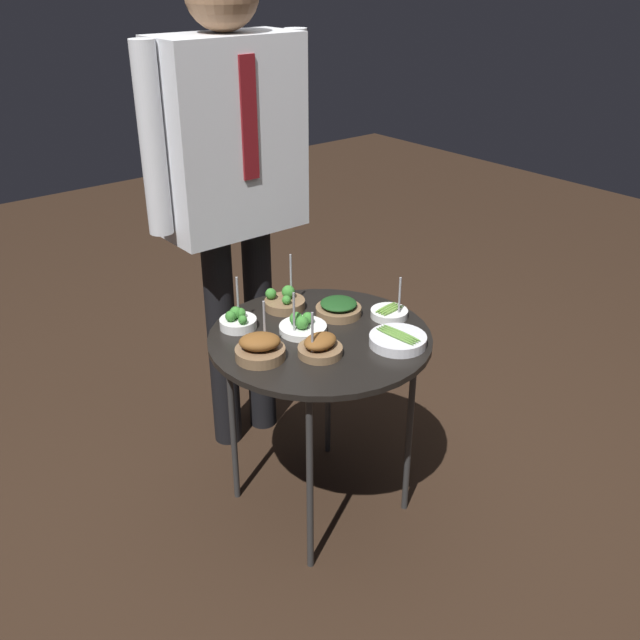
% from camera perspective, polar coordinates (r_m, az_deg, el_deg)
% --- Properties ---
extents(ground_plane, '(8.00, 8.00, 0.00)m').
position_cam_1_polar(ground_plane, '(2.46, -0.00, -14.31)').
color(ground_plane, black).
extents(serving_cart, '(0.66, 0.66, 0.63)m').
position_cam_1_polar(serving_cart, '(2.12, -0.00, -2.27)').
color(serving_cart, black).
rests_on(serving_cart, ground_plane).
extents(bowl_broccoli_center, '(0.14, 0.14, 0.14)m').
position_cam_1_polar(bowl_broccoli_center, '(2.11, -1.42, -0.48)').
color(bowl_broccoli_center, white).
rests_on(bowl_broccoli_center, serving_cart).
extents(bowl_roast_mid_left, '(0.13, 0.13, 0.15)m').
position_cam_1_polar(bowl_roast_mid_left, '(1.98, 0.00, -2.13)').
color(bowl_roast_mid_left, brown).
rests_on(bowl_roast_mid_left, serving_cart).
extents(bowl_spinach_mid_right, '(0.14, 0.14, 0.05)m').
position_cam_1_polar(bowl_spinach_mid_right, '(2.21, 1.49, 0.95)').
color(bowl_spinach_mid_right, brown).
rests_on(bowl_spinach_mid_right, serving_cart).
extents(bowl_roast_near_rim, '(0.14, 0.14, 0.16)m').
position_cam_1_polar(bowl_roast_near_rim, '(1.97, -4.74, -2.32)').
color(bowl_roast_near_rim, brown).
rests_on(bowl_roast_near_rim, serving_cart).
extents(bowl_asparagus_far_rim, '(0.17, 0.17, 0.04)m').
position_cam_1_polar(bowl_asparagus_far_rim, '(2.05, 6.24, -1.60)').
color(bowl_asparagus_far_rim, silver).
rests_on(bowl_asparagus_far_rim, serving_cart).
extents(bowl_broccoli_back_left, '(0.13, 0.13, 0.17)m').
position_cam_1_polar(bowl_broccoli_back_left, '(2.25, -2.86, 1.49)').
color(bowl_broccoli_back_left, brown).
rests_on(bowl_broccoli_back_left, serving_cart).
extents(bowl_asparagus_back_right, '(0.12, 0.12, 0.14)m').
position_cam_1_polar(bowl_asparagus_back_right, '(2.21, 5.57, 0.59)').
color(bowl_asparagus_back_right, white).
rests_on(bowl_asparagus_back_right, serving_cart).
extents(bowl_broccoli_front_right, '(0.11, 0.11, 0.15)m').
position_cam_1_polar(bowl_broccoli_front_right, '(2.14, -6.60, -0.05)').
color(bowl_broccoli_front_right, white).
rests_on(bowl_broccoli_front_right, serving_cart).
extents(waiter_figure, '(0.61, 0.23, 1.65)m').
position_cam_1_polar(waiter_figure, '(2.35, -7.12, 12.48)').
color(waiter_figure, black).
rests_on(waiter_figure, ground_plane).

